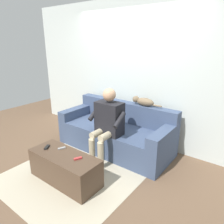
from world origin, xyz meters
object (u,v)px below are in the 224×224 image
(couch, at_px, (116,133))
(cat_on_backrest, at_px, (143,101))
(person_solo_seated, at_px, (107,121))
(remote_red, at_px, (78,158))
(coffee_table, at_px, (65,168))
(remote_gray, at_px, (62,148))
(remote_black, at_px, (47,147))

(couch, xyz_separation_m, cat_on_backrest, (-0.37, -0.30, 0.61))
(person_solo_seated, relative_size, remote_red, 11.13)
(coffee_table, xyz_separation_m, remote_gray, (0.16, -0.09, 0.22))
(remote_red, distance_m, remote_gray, 0.40)
(couch, distance_m, coffee_table, 1.25)
(couch, bearing_deg, remote_red, 101.23)
(cat_on_backrest, bearing_deg, person_solo_seated, 69.84)
(couch, relative_size, person_solo_seated, 1.71)
(couch, relative_size, cat_on_backrest, 3.70)
(coffee_table, height_order, remote_gray, remote_gray)
(couch, relative_size, coffee_table, 1.94)
(person_solo_seated, height_order, remote_gray, person_solo_seated)
(person_solo_seated, bearing_deg, remote_black, 61.30)
(coffee_table, xyz_separation_m, cat_on_backrest, (-0.37, -1.54, 0.70))
(couch, distance_m, remote_gray, 1.17)
(coffee_table, height_order, remote_black, remote_black)
(remote_red, height_order, remote_black, remote_black)
(couch, distance_m, person_solo_seated, 0.58)
(person_solo_seated, relative_size, remote_gray, 10.98)
(person_solo_seated, xyz_separation_m, remote_red, (-0.12, 0.80, -0.27))
(couch, bearing_deg, remote_gray, 82.16)
(remote_black, height_order, remote_gray, remote_black)
(remote_red, bearing_deg, coffee_table, -56.69)
(person_solo_seated, bearing_deg, couch, -74.03)
(cat_on_backrest, xyz_separation_m, remote_gray, (0.53, 1.45, -0.48))
(person_solo_seated, distance_m, remote_black, 1.01)
(remote_black, bearing_deg, coffee_table, 61.67)
(coffee_table, relative_size, remote_gray, 9.67)
(couch, height_order, remote_gray, couch)
(cat_on_backrest, bearing_deg, remote_black, 65.00)
(remote_gray, bearing_deg, remote_red, -76.02)
(coffee_table, relative_size, remote_black, 8.79)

